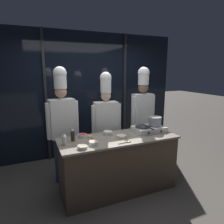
{
  "coord_description": "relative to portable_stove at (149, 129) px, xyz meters",
  "views": [
    {
      "loc": [
        -1.24,
        -2.65,
        1.9
      ],
      "look_at": [
        0.0,
        0.25,
        1.23
      ],
      "focal_mm": 32.0,
      "sensor_mm": 36.0,
      "label": 1
    }
  ],
  "objects": [
    {
      "name": "ground_plane",
      "position": [
        -0.6,
        -0.07,
        -0.93
      ],
      "size": [
        24.0,
        24.0,
        0.0
      ],
      "primitive_type": "plane",
      "color": "#47423D"
    },
    {
      "name": "window_wall_back",
      "position": [
        -0.6,
        1.56,
        0.42
      ],
      "size": [
        4.21,
        0.09,
        2.7
      ],
      "color": "black",
      "rests_on": "ground_plane"
    },
    {
      "name": "demo_counter",
      "position": [
        -0.6,
        -0.07,
        -0.49
      ],
      "size": [
        1.83,
        0.69,
        0.88
      ],
      "color": "#4C3D2D",
      "rests_on": "ground_plane"
    },
    {
      "name": "portable_stove",
      "position": [
        0.0,
        0.0,
        0.0
      ],
      "size": [
        0.51,
        0.36,
        0.1
      ],
      "color": "silver",
      "rests_on": "demo_counter"
    },
    {
      "name": "frying_pan",
      "position": [
        -0.12,
        -0.0,
        0.07
      ],
      "size": [
        0.25,
        0.43,
        0.05
      ],
      "color": "#232326",
      "rests_on": "portable_stove"
    },
    {
      "name": "stock_pot",
      "position": [
        0.12,
        0.0,
        0.13
      ],
      "size": [
        0.24,
        0.22,
        0.14
      ],
      "color": "#93969B",
      "rests_on": "portable_stove"
    },
    {
      "name": "squeeze_bottle_clear",
      "position": [
        -1.42,
        -0.07,
        0.03
      ],
      "size": [
        0.06,
        0.06,
        0.17
      ],
      "color": "white",
      "rests_on": "demo_counter"
    },
    {
      "name": "squeeze_bottle_soy",
      "position": [
        -1.27,
        0.05,
        0.05
      ],
      "size": [
        0.06,
        0.06,
        0.2
      ],
      "color": "#332319",
      "rests_on": "demo_counter"
    },
    {
      "name": "prep_bowl_shrimp",
      "position": [
        -1.05,
        -0.23,
        -0.01
      ],
      "size": [
        0.13,
        0.13,
        0.05
      ],
      "color": "white",
      "rests_on": "demo_counter"
    },
    {
      "name": "prep_bowl_carrots",
      "position": [
        -1.0,
        0.06,
        -0.02
      ],
      "size": [
        0.09,
        0.09,
        0.04
      ],
      "color": "white",
      "rests_on": "demo_counter"
    },
    {
      "name": "prep_bowl_mushrooms",
      "position": [
        -1.22,
        -0.3,
        -0.02
      ],
      "size": [
        0.13,
        0.13,
        0.04
      ],
      "color": "white",
      "rests_on": "demo_counter"
    },
    {
      "name": "prep_bowl_noodles",
      "position": [
        -0.56,
        -0.09,
        -0.02
      ],
      "size": [
        0.15,
        0.15,
        0.04
      ],
      "color": "white",
      "rests_on": "demo_counter"
    },
    {
      "name": "prep_bowl_bean_sprouts",
      "position": [
        -0.7,
        0.12,
        -0.01
      ],
      "size": [
        0.15,
        0.15,
        0.06
      ],
      "color": "white",
      "rests_on": "demo_counter"
    },
    {
      "name": "prep_bowl_bell_pepper",
      "position": [
        -1.11,
        0.14,
        -0.01
      ],
      "size": [
        0.13,
        0.13,
        0.06
      ],
      "color": "white",
      "rests_on": "demo_counter"
    },
    {
      "name": "serving_spoon_slotted",
      "position": [
        -0.58,
        -0.32,
        -0.04
      ],
      "size": [
        0.22,
        0.05,
        0.02
      ],
      "color": "olive",
      "rests_on": "demo_counter"
    },
    {
      "name": "chef_head",
      "position": [
        -1.34,
        0.54,
        0.22
      ],
      "size": [
        0.54,
        0.26,
        1.95
      ],
      "rotation": [
        0.0,
        0.0,
        3.26
      ],
      "color": "#2D3856",
      "rests_on": "ground_plane"
    },
    {
      "name": "chef_sous",
      "position": [
        -0.57,
        0.52,
        0.13
      ],
      "size": [
        0.55,
        0.24,
        1.87
      ],
      "rotation": [
        0.0,
        0.0,
        3.08
      ],
      "color": "#232326",
      "rests_on": "ground_plane"
    },
    {
      "name": "chef_line",
      "position": [
        0.2,
        0.53,
        0.24
      ],
      "size": [
        0.51,
        0.22,
        1.95
      ],
      "rotation": [
        0.0,
        0.0,
        3.19
      ],
      "color": "#4C4C51",
      "rests_on": "ground_plane"
    }
  ]
}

